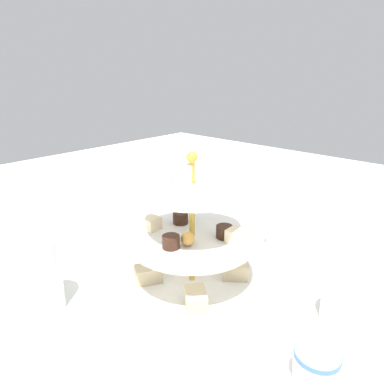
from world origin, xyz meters
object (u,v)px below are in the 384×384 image
(butter_knife_left, at_px, (141,222))
(water_glass_tall_right, at_px, (40,277))
(tiered_serving_stand, at_px, (192,247))
(teacup_with_saucer, at_px, (315,369))
(water_glass_short_left, at_px, (343,301))
(water_glass_mid_back, at_px, (281,229))

(butter_knife_left, bearing_deg, water_glass_tall_right, 52.07)
(tiered_serving_stand, bearing_deg, teacup_with_saucer, 167.76)
(water_glass_tall_right, xyz_separation_m, water_glass_short_left, (-0.38, -0.31, -0.02))
(water_glass_short_left, distance_m, teacup_with_saucer, 0.14)
(water_glass_mid_back, bearing_deg, teacup_with_saucer, 126.40)
(water_glass_tall_right, distance_m, water_glass_mid_back, 0.49)
(tiered_serving_stand, height_order, water_glass_short_left, tiered_serving_stand)
(butter_knife_left, xyz_separation_m, water_glass_mid_back, (-0.35, -0.11, 0.05))
(water_glass_short_left, distance_m, water_glass_mid_back, 0.24)
(water_glass_tall_right, bearing_deg, teacup_with_saucer, -157.72)
(water_glass_short_left, height_order, water_glass_mid_back, water_glass_mid_back)
(tiered_serving_stand, bearing_deg, water_glass_short_left, -161.27)
(water_glass_tall_right, relative_size, water_glass_short_left, 1.61)
(butter_knife_left, bearing_deg, water_glass_mid_back, 135.74)
(water_glass_short_left, bearing_deg, water_glass_tall_right, 38.79)
(water_glass_tall_right, bearing_deg, butter_knife_left, -65.35)
(water_glass_tall_right, height_order, teacup_with_saucer, water_glass_tall_right)
(water_glass_short_left, xyz_separation_m, water_glass_mid_back, (0.19, -0.14, 0.01))
(tiered_serving_stand, relative_size, water_glass_short_left, 3.66)
(water_glass_tall_right, distance_m, water_glass_short_left, 0.49)
(tiered_serving_stand, relative_size, water_glass_mid_back, 2.71)
(tiered_serving_stand, xyz_separation_m, butter_knife_left, (0.29, -0.11, -0.08))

